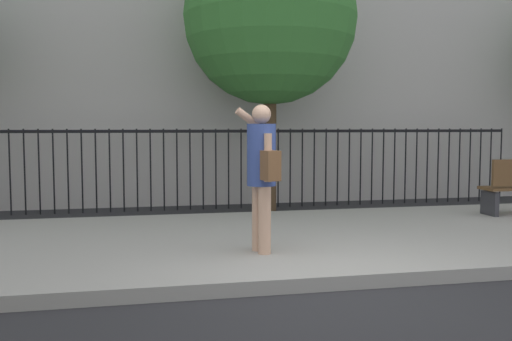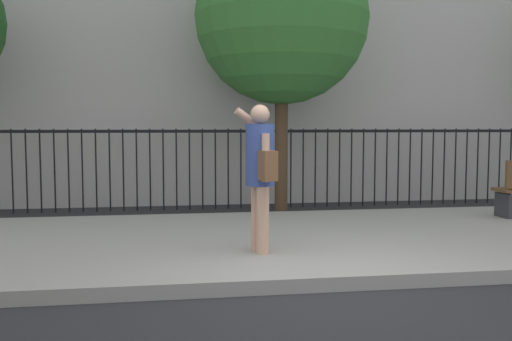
% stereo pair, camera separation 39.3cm
% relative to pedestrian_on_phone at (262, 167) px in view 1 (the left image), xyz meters
% --- Properties ---
extents(ground_plane, '(60.00, 60.00, 0.00)m').
position_rel_pedestrian_on_phone_xyz_m(ground_plane, '(0.51, -1.22, -1.17)').
color(ground_plane, '#28282B').
extents(sidewalk, '(28.00, 4.40, 0.15)m').
position_rel_pedestrian_on_phone_xyz_m(sidewalk, '(0.51, 0.98, -1.09)').
color(sidewalk, '#9E9B93').
rests_on(sidewalk, ground).
extents(iron_fence, '(12.03, 0.04, 1.60)m').
position_rel_pedestrian_on_phone_xyz_m(iron_fence, '(0.51, 4.68, -0.15)').
color(iron_fence, black).
rests_on(iron_fence, ground).
extents(pedestrian_on_phone, '(0.51, 0.69, 1.75)m').
position_rel_pedestrian_on_phone_xyz_m(pedestrian_on_phone, '(0.00, 0.00, 0.00)').
color(pedestrian_on_phone, tan).
rests_on(pedestrian_on_phone, sidewalk).
extents(street_tree_mid, '(3.24, 3.24, 5.29)m').
position_rel_pedestrian_on_phone_xyz_m(street_tree_mid, '(1.06, 3.99, 2.49)').
color(street_tree_mid, '#4C3823').
rests_on(street_tree_mid, ground).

